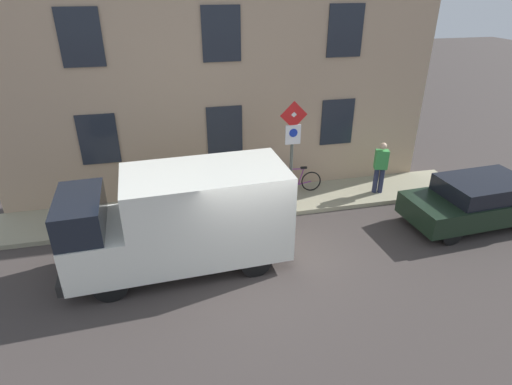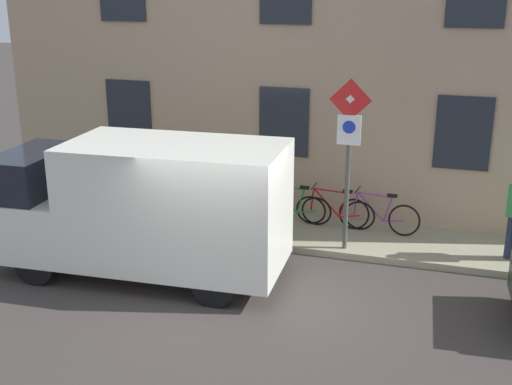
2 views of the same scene
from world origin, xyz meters
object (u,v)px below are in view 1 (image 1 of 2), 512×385
Objects in this scene: delivery_van at (182,218)px; bicycle_purple at (295,181)px; parked_hatchback at (477,200)px; litter_bin at (184,205)px; pedestrian at (380,166)px; bicycle_green at (240,187)px; sign_post_stacked at (292,142)px; bicycle_red at (268,184)px.

bicycle_purple is at bearing -144.28° from delivery_van.
parked_hatchback is 8.46m from litter_bin.
delivery_van reaches higher than parked_hatchback.
pedestrian reaches higher than bicycle_purple.
bicycle_green is 1.90× the size of litter_bin.
sign_post_stacked is 3.61m from litter_bin.
sign_post_stacked reaches higher than bicycle_purple.
pedestrian is 1.91× the size of litter_bin.
bicycle_purple is at bearing -25.21° from sign_post_stacked.
parked_hatchback is 2.95m from pedestrian.
delivery_van is at bearing -2.05° from parked_hatchback.
sign_post_stacked is 0.79× the size of parked_hatchback.
litter_bin reaches higher than bicycle_red.
bicycle_green is (-0.00, 0.92, 0.00)m from bicycle_red.
litter_bin is (0.14, 3.17, -1.72)m from sign_post_stacked.
bicycle_purple and bicycle_green have the same top height.
delivery_van is 4.94m from bicycle_purple.
delivery_van reaches higher than pedestrian.
parked_hatchback is at bearing 157.18° from bicycle_green.
litter_bin is (2.05, -0.13, -0.74)m from delivery_van.
delivery_van reaches higher than bicycle_green.
sign_post_stacked reaches higher than parked_hatchback.
sign_post_stacked reaches higher than delivery_van.
sign_post_stacked is at bearing -22.23° from parked_hatchback.
delivery_van is 6.87m from pedestrian.
parked_hatchback reaches higher than litter_bin.
pedestrian is at bearing 171.50° from bicycle_red.
parked_hatchback is 2.39× the size of bicycle_purple.
parked_hatchback is at bearing 178.50° from delivery_van.
sign_post_stacked is 2.49m from bicycle_green.
parked_hatchback is at bearing 154.41° from bicycle_red.
delivery_van is 3.70m from bicycle_green.
pedestrian is at bearing -81.96° from sign_post_stacked.
delivery_van is at bearing -53.46° from pedestrian.
bicycle_red is 1.00× the size of pedestrian.
bicycle_red is at bearing 20.08° from sign_post_stacked.
parked_hatchback reaches higher than bicycle_red.
delivery_van reaches higher than litter_bin.
bicycle_green is 2.09m from litter_bin.
pedestrian is at bearing 170.61° from bicycle_purple.
delivery_van is 8.39m from parked_hatchback.
sign_post_stacked is at bearing -65.47° from pedestrian.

